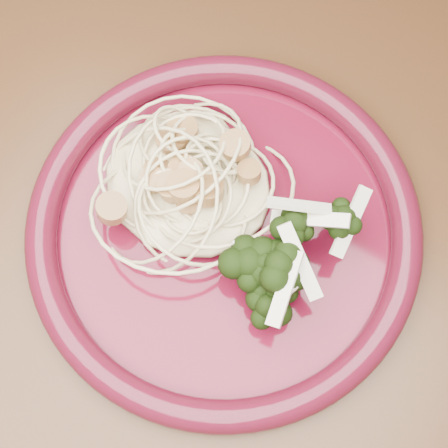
% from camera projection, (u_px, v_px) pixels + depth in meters
% --- Properties ---
extents(dining_table, '(1.20, 0.80, 0.75)m').
position_uv_depth(dining_table, '(173.00, 226.00, 0.63)').
color(dining_table, '#472814').
rests_on(dining_table, ground).
extents(dinner_plate, '(0.42, 0.42, 0.03)m').
position_uv_depth(dinner_plate, '(224.00, 227.00, 0.51)').
color(dinner_plate, '#520A1B').
rests_on(dinner_plate, dining_table).
extents(spaghetti_pile, '(0.18, 0.17, 0.03)m').
position_uv_depth(spaghetti_pile, '(187.00, 179.00, 0.52)').
color(spaghetti_pile, beige).
rests_on(spaghetti_pile, dinner_plate).
extents(scallop_cluster, '(0.17, 0.17, 0.04)m').
position_uv_depth(scallop_cluster, '(184.00, 158.00, 0.48)').
color(scallop_cluster, '#A4733D').
rests_on(scallop_cluster, spaghetti_pile).
extents(broccoli_pile, '(0.14, 0.18, 0.05)m').
position_uv_depth(broccoli_pile, '(273.00, 276.00, 0.48)').
color(broccoli_pile, black).
rests_on(broccoli_pile, dinner_plate).
extents(onion_garnish, '(0.10, 0.12, 0.06)m').
position_uv_depth(onion_garnish, '(276.00, 264.00, 0.45)').
color(onion_garnish, beige).
rests_on(onion_garnish, broccoli_pile).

